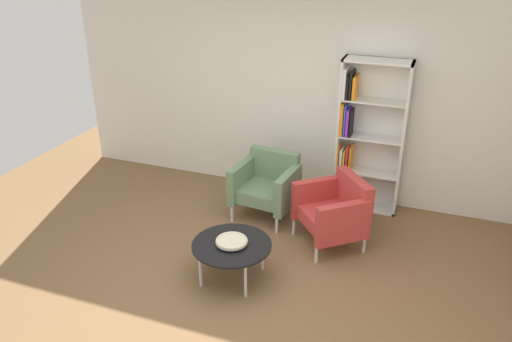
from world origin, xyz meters
TOP-DOWN VIEW (x-y plane):
  - ground_plane at (0.00, 0.00)m, footprint 8.32×8.32m
  - plaster_back_panel at (0.00, 2.46)m, footprint 6.40×0.12m
  - bookshelf_tall at (0.86, 2.25)m, footprint 0.80×0.30m
  - coffee_table_low at (-0.07, 0.25)m, footprint 0.80×0.80m
  - decorative_bowl at (-0.07, 0.25)m, footprint 0.32×0.32m
  - armchair_near_window at (-0.17, 1.61)m, footprint 0.78×0.73m
  - armchair_spare_guest at (0.75, 1.26)m, footprint 0.94×0.95m

SIDE VIEW (x-z plane):
  - ground_plane at x=0.00m, z-range 0.00..0.00m
  - coffee_table_low at x=-0.07m, z-range 0.17..0.57m
  - armchair_near_window at x=-0.17m, z-range 0.02..0.80m
  - armchair_spare_guest at x=0.75m, z-range 0.02..0.80m
  - decorative_bowl at x=-0.07m, z-range 0.41..0.46m
  - bookshelf_tall at x=0.86m, z-range -0.04..1.86m
  - plaster_back_panel at x=0.00m, z-range 0.00..2.90m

